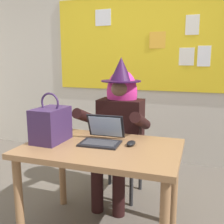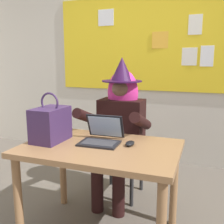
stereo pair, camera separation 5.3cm
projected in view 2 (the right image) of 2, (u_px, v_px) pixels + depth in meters
name	position (u px, v px, depth m)	size (l,w,h in m)	color
wall_back_bulletin	(146.00, 53.00, 3.44)	(6.22, 1.94, 2.84)	beige
desk_main	(100.00, 159.00, 1.94)	(1.16, 0.78, 0.72)	#8E6642
chair_at_desk	(123.00, 144.00, 2.66)	(0.42, 0.42, 0.90)	#4C1E19
person_costumed	(120.00, 121.00, 2.49)	(0.61, 0.66, 1.36)	black
laptop	(102.00, 136.00, 1.99)	(0.31, 0.31, 0.20)	black
computer_mouse	(130.00, 143.00, 1.92)	(0.06, 0.10, 0.03)	black
handbag	(51.00, 124.00, 2.01)	(0.20, 0.30, 0.38)	#38234C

